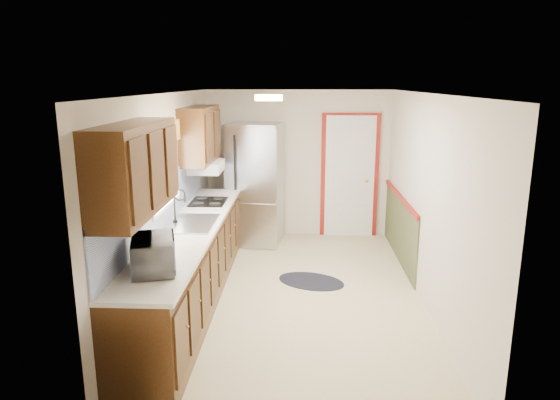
{
  "coord_description": "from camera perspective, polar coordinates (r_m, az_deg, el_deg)",
  "views": [
    {
      "loc": [
        0.06,
        -5.64,
        2.53
      ],
      "look_at": [
        -0.19,
        0.14,
        1.15
      ],
      "focal_mm": 32.0,
      "sensor_mm": 36.0,
      "label": 1
    }
  ],
  "objects": [
    {
      "name": "ceiling_fixture",
      "position": [
        5.45,
        -1.31,
        11.62
      ],
      "size": [
        0.3,
        0.3,
        0.06
      ],
      "primitive_type": "cylinder",
      "color": "#FFD88C",
      "rests_on": "room_shell"
    },
    {
      "name": "back_wall_trim",
      "position": [
        8.07,
        9.1,
        1.52
      ],
      "size": [
        1.12,
        2.3,
        2.08
      ],
      "color": "maroon",
      "rests_on": "ground"
    },
    {
      "name": "microwave",
      "position": [
        4.42,
        -14.26,
        -5.63
      ],
      "size": [
        0.43,
        0.59,
        0.36
      ],
      "primitive_type": "imported",
      "rotation": [
        0.0,
        0.0,
        1.85
      ],
      "color": "white",
      "rests_on": "kitchen_run"
    },
    {
      "name": "kitchen_run",
      "position": [
        5.77,
        -10.63,
        -4.19
      ],
      "size": [
        0.63,
        4.0,
        2.2
      ],
      "color": "#3A200D",
      "rests_on": "ground"
    },
    {
      "name": "room_shell",
      "position": [
        5.79,
        1.84,
        0.13
      ],
      "size": [
        3.2,
        5.2,
        2.52
      ],
      "color": "beige",
      "rests_on": "ground"
    },
    {
      "name": "refrigerator",
      "position": [
        7.87,
        -2.85,
        1.85
      ],
      "size": [
        0.89,
        0.84,
        1.91
      ],
      "rotation": [
        0.0,
        0.0,
        -0.14
      ],
      "color": "#B7B7BC",
      "rests_on": "ground"
    },
    {
      "name": "cooktop",
      "position": [
        6.79,
        -8.18,
        -0.19
      ],
      "size": [
        0.46,
        0.56,
        0.02
      ],
      "primitive_type": "cube",
      "color": "black",
      "rests_on": "kitchen_run"
    },
    {
      "name": "rug",
      "position": [
        6.56,
        3.57,
        -9.25
      ],
      "size": [
        1.02,
        0.85,
        0.01
      ],
      "primitive_type": "ellipsoid",
      "rotation": [
        0.0,
        0.0,
        -0.39
      ],
      "color": "black",
      "rests_on": "ground"
    }
  ]
}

